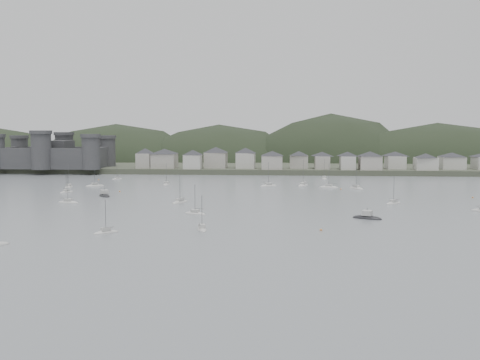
{
  "coord_description": "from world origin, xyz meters",
  "views": [
    {
      "loc": [
        16.97,
        -129.61,
        24.78
      ],
      "look_at": [
        0.0,
        75.0,
        6.0
      ],
      "focal_mm": 40.32,
      "sensor_mm": 36.0,
      "label": 1
    }
  ],
  "objects": [
    {
      "name": "ground",
      "position": [
        0.0,
        0.0,
        0.0
      ],
      "size": [
        900.0,
        900.0,
        0.0
      ],
      "primitive_type": "plane",
      "color": "slate",
      "rests_on": "ground"
    },
    {
      "name": "forested_ridge",
      "position": [
        4.83,
        269.4,
        -11.28
      ],
      "size": [
        851.55,
        103.94,
        102.57
      ],
      "color": "black",
      "rests_on": "ground"
    },
    {
      "name": "waterfront_town",
      "position": [
        50.59,
        183.34,
        8.66
      ],
      "size": [
        451.48,
        28.46,
        12.92
      ],
      "color": "#9C988E",
      "rests_on": "far_shore_land"
    },
    {
      "name": "far_shore_land",
      "position": [
        0.0,
        295.0,
        1.5
      ],
      "size": [
        900.0,
        250.0,
        3.0
      ],
      "primitive_type": "cube",
      "color": "#383D2D",
      "rests_on": "ground"
    },
    {
      "name": "castle",
      "position": [
        -120.0,
        179.8,
        10.96
      ],
      "size": [
        66.0,
        43.0,
        20.0
      ],
      "color": "#38393B",
      "rests_on": "far_shore_land"
    },
    {
      "name": "moored_fleet",
      "position": [
        6.28,
        66.68,
        0.18
      ],
      "size": [
        265.19,
        178.24,
        12.86
      ],
      "color": "beige",
      "rests_on": "ground"
    },
    {
      "name": "mooring_buoys",
      "position": [
        -10.22,
        59.34,
        0.15
      ],
      "size": [
        181.77,
        131.71,
        0.7
      ],
      "color": "#CA8043",
      "rests_on": "ground"
    },
    {
      "name": "sailboat_lead",
      "position": [
        -67.92,
        104.54,
        0.18
      ],
      "size": [
        8.27,
        5.76,
        10.89
      ],
      "rotation": [
        0.0,
        0.0,
        5.16
      ],
      "color": "beige",
      "rests_on": "ground"
    },
    {
      "name": "motor_launch_far",
      "position": [
        -51.23,
        68.58,
        0.28
      ],
      "size": [
        7.78,
        9.5,
        4.17
      ],
      "rotation": [
        0.0,
        0.0,
        3.72
      ],
      "color": "black",
      "rests_on": "ground"
    },
    {
      "name": "motor_launch_near",
      "position": [
        40.41,
        23.5,
        0.29
      ],
      "size": [
        9.06,
        6.53,
        4.04
      ],
      "rotation": [
        0.0,
        0.0,
        1.12
      ],
      "color": "black",
      "rests_on": "ground"
    }
  ]
}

